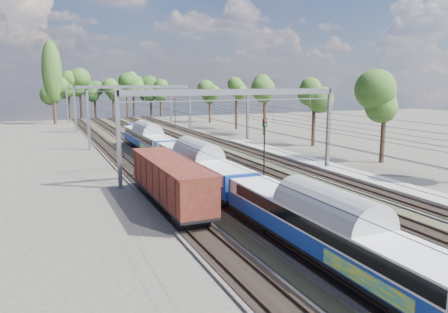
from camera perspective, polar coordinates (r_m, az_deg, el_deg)
name	(u,v)px	position (r m, az deg, el deg)	size (l,w,h in m)	color
track_bed	(188,155)	(58.49, -4.78, 0.25)	(21.00, 130.00, 0.34)	#47423A
platform	(397,187)	(43.40, 21.64, -3.69)	(3.00, 70.00, 0.30)	gray
catenary	(173,104)	(65.22, -6.72, 6.77)	(25.65, 130.00, 9.00)	slate
tree_belt	(143,89)	(106.93, -10.51, 8.66)	(39.79, 99.65, 12.28)	black
poplar	(52,72)	(107.87, -21.56, 10.23)	(4.40, 4.40, 19.04)	black
emu_train	(199,160)	(40.74, -3.26, -0.51)	(2.87, 60.82, 4.20)	black
freight_boxcar	(170,180)	(34.10, -7.10, -3.04)	(2.91, 14.06, 3.62)	black
worker	(152,124)	(94.27, -9.36, 4.19)	(0.59, 0.39, 1.62)	black
signal_near	(264,143)	(41.39, 5.30, 1.75)	(0.45, 0.42, 6.30)	black
signal_far	(175,108)	(99.43, -6.43, 6.28)	(0.38, 0.35, 6.03)	black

